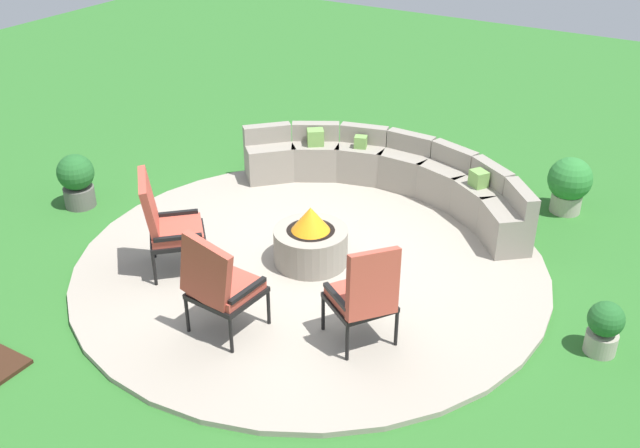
% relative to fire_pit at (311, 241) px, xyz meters
% --- Properties ---
extents(ground_plane, '(24.00, 24.00, 0.00)m').
position_rel_fire_pit_xyz_m(ground_plane, '(0.00, 0.00, -0.32)').
color(ground_plane, '#2D6B28').
extents(patio_circle, '(5.29, 5.29, 0.06)m').
position_rel_fire_pit_xyz_m(patio_circle, '(0.00, 0.00, -0.29)').
color(patio_circle, '#9E9384').
rests_on(patio_circle, ground_plane).
extents(fire_pit, '(0.83, 0.83, 0.69)m').
position_rel_fire_pit_xyz_m(fire_pit, '(0.00, 0.00, 0.00)').
color(fire_pit, gray).
rests_on(fire_pit, patio_circle).
extents(curved_stone_bench, '(4.14, 1.43, 0.73)m').
position_rel_fire_pit_xyz_m(curved_stone_bench, '(0.06, 1.96, 0.04)').
color(curved_stone_bench, gray).
rests_on(curved_stone_bench, patio_circle).
extents(lounge_chair_front_left, '(0.85, 0.89, 1.18)m').
position_rel_fire_pit_xyz_m(lounge_chair_front_left, '(-1.25, -0.92, 0.31)').
color(lounge_chair_front_left, black).
rests_on(lounge_chair_front_left, patio_circle).
extents(lounge_chair_front_right, '(0.67, 0.64, 1.14)m').
position_rel_fire_pit_xyz_m(lounge_chair_front_right, '(-0.06, -1.55, 0.30)').
color(lounge_chair_front_right, black).
rests_on(lounge_chair_front_right, patio_circle).
extents(lounge_chair_back_left, '(0.77, 0.79, 1.09)m').
position_rel_fire_pit_xyz_m(lounge_chair_back_left, '(1.19, -0.98, 0.29)').
color(lounge_chair_back_left, black).
rests_on(lounge_chair_back_left, patio_circle).
extents(potted_plant_0, '(0.56, 0.56, 0.74)m').
position_rel_fire_pit_xyz_m(potted_plant_0, '(2.11, 2.82, 0.08)').
color(potted_plant_0, '#A89E8E').
rests_on(potted_plant_0, ground_plane).
extents(potted_plant_1, '(0.47, 0.47, 0.72)m').
position_rel_fire_pit_xyz_m(potted_plant_1, '(-3.36, -0.29, 0.06)').
color(potted_plant_1, '#605B56').
rests_on(potted_plant_1, ground_plane).
extents(potted_plant_2, '(0.34, 0.34, 0.55)m').
position_rel_fire_pit_xyz_m(potted_plant_2, '(3.15, 0.12, -0.04)').
color(potted_plant_2, '#A89E8E').
rests_on(potted_plant_2, ground_plane).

